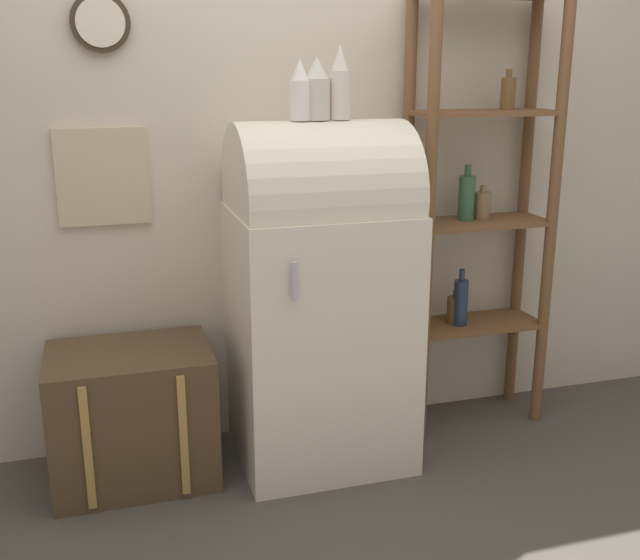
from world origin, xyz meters
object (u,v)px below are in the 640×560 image
refrigerator (320,291)px  vase_right (340,85)px  suitcase_trunk (133,415)px  vase_center (317,91)px  vase_left (300,92)px

refrigerator → vase_right: size_ratio=5.09×
refrigerator → suitcase_trunk: (-0.76, 0.03, -0.45)m
vase_center → vase_right: 0.09m
refrigerator → vase_left: bearing=-172.0°
refrigerator → vase_right: 0.80m
suitcase_trunk → vase_center: bearing=-2.0°
suitcase_trunk → vase_left: bearing=-3.5°
refrigerator → vase_left: 0.78m
vase_right → suitcase_trunk: bearing=177.9°
vase_center → vase_left: bearing=-167.9°
refrigerator → vase_left: size_ratio=6.24×
suitcase_trunk → vase_left: (0.68, -0.04, 1.23)m
vase_left → vase_right: bearing=3.9°
vase_left → vase_center: 0.07m
refrigerator → suitcase_trunk: refrigerator is taller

